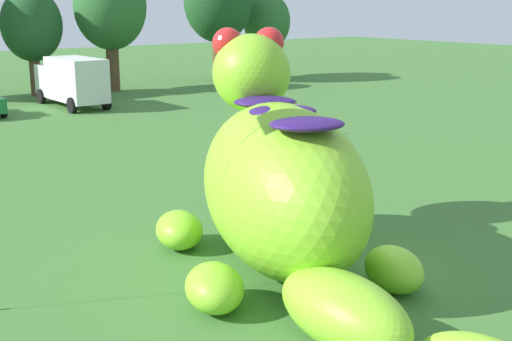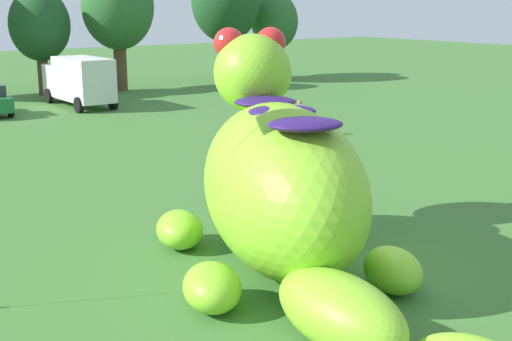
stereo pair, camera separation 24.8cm
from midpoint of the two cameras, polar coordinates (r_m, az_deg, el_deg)
The scene contains 9 objects.
ground_plane at distance 16.42m, azimuth 8.05°, elevation -8.20°, with size 160.00×160.00×0.00m, color #427533.
giant_inflatable_creature at distance 15.82m, azimuth 2.67°, elevation -1.25°, with size 7.04×10.97×5.48m.
box_truck at distance 42.63m, azimuth -14.38°, elevation 7.33°, with size 2.40×6.42×2.95m.
tree_centre at distance 48.29m, azimuth -17.43°, elevation 11.45°, with size 3.98×3.98×7.06m.
tree_centre_right at distance 49.46m, azimuth -11.30°, elevation 13.21°, with size 4.99×4.99×8.86m.
tree_mid_right at distance 54.39m, azimuth -2.42°, elevation 13.86°, with size 5.29×5.29×9.39m.
tree_right at distance 57.74m, azimuth 1.68°, elevation 12.25°, with size 3.89×3.89×6.90m.
spectator_near_inflatable at distance 32.10m, azimuth 3.87°, elevation 4.37°, with size 0.38×0.26×1.71m.
spectator_mid_field at distance 33.84m, azimuth 2.60°, elevation 4.87°, with size 0.38×0.26×1.71m.
Camera 2 is at (-10.65, -10.86, 6.12)m, focal length 48.03 mm.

